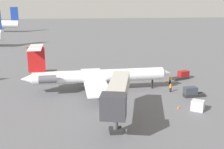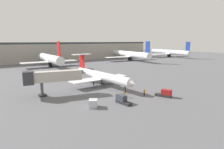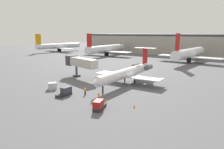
% 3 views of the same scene
% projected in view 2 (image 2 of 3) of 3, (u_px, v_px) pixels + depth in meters
% --- Properties ---
extents(ground_plane, '(400.00, 400.00, 0.10)m').
position_uv_depth(ground_plane, '(111.00, 84.00, 61.69)').
color(ground_plane, '#5B5B60').
extents(regional_jet, '(19.83, 30.07, 9.28)m').
position_uv_depth(regional_jet, '(99.00, 75.00, 59.54)').
color(regional_jet, white).
rests_on(regional_jet, ground_plane).
extents(jet_bridge, '(14.49, 5.93, 6.59)m').
position_uv_depth(jet_bridge, '(49.00, 77.00, 47.88)').
color(jet_bridge, '#B7B2A8').
rests_on(jet_bridge, ground_plane).
extents(ground_crew_marshaller, '(0.48, 0.44, 1.69)m').
position_uv_depth(ground_crew_marshaller, '(124.00, 94.00, 46.75)').
color(ground_crew_marshaller, black).
rests_on(ground_crew_marshaller, ground_plane).
extents(ground_crew_loader, '(0.44, 0.48, 1.69)m').
position_uv_depth(ground_crew_loader, '(144.00, 92.00, 48.56)').
color(ground_crew_loader, black).
rests_on(ground_crew_loader, ground_plane).
extents(baggage_tug_lead, '(1.79, 4.12, 1.90)m').
position_uv_depth(baggage_tug_lead, '(122.00, 100.00, 42.41)').
color(baggage_tug_lead, '#262628').
rests_on(baggage_tug_lead, ground_plane).
extents(baggage_tug_trailing, '(2.73, 4.24, 1.90)m').
position_uv_depth(baggage_tug_trailing, '(165.00, 94.00, 47.37)').
color(baggage_tug_trailing, '#262628').
rests_on(baggage_tug_trailing, ground_plane).
extents(cargo_container_uld, '(2.56, 2.64, 1.69)m').
position_uv_depth(cargo_container_uld, '(93.00, 103.00, 39.90)').
color(cargo_container_uld, silver).
rests_on(cargo_container_uld, ground_plane).
extents(traffic_cone_near, '(0.36, 0.36, 0.55)m').
position_uv_depth(traffic_cone_near, '(162.00, 89.00, 54.00)').
color(traffic_cone_near, orange).
rests_on(traffic_cone_near, ground_plane).
extents(traffic_cone_mid, '(0.36, 0.36, 0.55)m').
position_uv_depth(traffic_cone_mid, '(147.00, 93.00, 49.79)').
color(traffic_cone_mid, orange).
rests_on(traffic_cone_mid, ground_plane).
extents(traffic_cone_far, '(0.36, 0.36, 0.55)m').
position_uv_depth(traffic_cone_far, '(91.00, 102.00, 42.93)').
color(traffic_cone_far, orange).
rests_on(traffic_cone_far, ground_plane).
extents(terminal_building, '(178.41, 25.87, 13.04)m').
position_uv_depth(terminal_building, '(38.00, 52.00, 131.82)').
color(terminal_building, '#9E998E').
rests_on(terminal_building, ground_plane).
extents(parked_airliner_centre, '(29.54, 35.07, 13.70)m').
position_uv_depth(parked_airliner_centre, '(50.00, 59.00, 101.66)').
color(parked_airliner_centre, white).
rests_on(parked_airliner_centre, ground_plane).
extents(parked_airliner_east_mid, '(37.27, 43.98, 13.61)m').
position_uv_depth(parked_airliner_east_mid, '(130.00, 54.00, 135.26)').
color(parked_airliner_east_mid, white).
rests_on(parked_airliner_east_mid, ground_plane).
extents(parked_airliner_east_end, '(36.56, 43.11, 13.23)m').
position_uv_depth(parked_airliner_east_end, '(169.00, 52.00, 165.60)').
color(parked_airliner_east_end, silver).
rests_on(parked_airliner_east_end, ground_plane).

